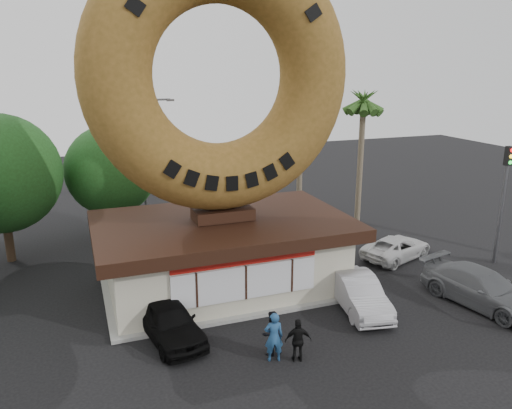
{
  "coord_description": "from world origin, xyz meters",
  "views": [
    {
      "loc": [
        -5.94,
        -14.3,
        9.89
      ],
      "look_at": [
        0.83,
        4.0,
        4.41
      ],
      "focal_mm": 35.0,
      "sensor_mm": 36.0,
      "label": 1
    }
  ],
  "objects": [
    {
      "name": "person_right",
      "position": [
        0.68,
        -0.56,
        0.79
      ],
      "size": [
        0.99,
        0.62,
        1.57
      ],
      "primitive_type": "imported",
      "rotation": [
        0.0,
        0.0,
        2.87
      ],
      "color": "black",
      "rests_on": "ground"
    },
    {
      "name": "person_left",
      "position": [
        -0.09,
        -0.24,
        0.9
      ],
      "size": [
        0.74,
        0.56,
        1.81
      ],
      "primitive_type": "imported",
      "rotation": [
        0.0,
        0.0,
        2.93
      ],
      "color": "navy",
      "rests_on": "ground"
    },
    {
      "name": "palm_near",
      "position": [
        7.5,
        14.0,
        8.41
      ],
      "size": [
        2.6,
        2.6,
        9.75
      ],
      "color": "#726651",
      "rests_on": "ground"
    },
    {
      "name": "tree_mid",
      "position": [
        -4.0,
        15.0,
        4.02
      ],
      "size": [
        5.2,
        5.2,
        6.63
      ],
      "color": "#473321",
      "rests_on": "ground"
    },
    {
      "name": "car_black",
      "position": [
        -3.19,
        2.48,
        0.72
      ],
      "size": [
        2.43,
        4.48,
        1.45
      ],
      "primitive_type": "imported",
      "rotation": [
        0.0,
        0.0,
        0.18
      ],
      "color": "black",
      "rests_on": "ground"
    },
    {
      "name": "car_white",
      "position": [
        9.61,
        6.3,
        0.59
      ],
      "size": [
        4.67,
        3.29,
        1.18
      ],
      "primitive_type": "imported",
      "rotation": [
        0.0,
        0.0,
        1.92
      ],
      "color": "silver",
      "rests_on": "ground"
    },
    {
      "name": "donut_shop",
      "position": [
        0.0,
        5.98,
        1.77
      ],
      "size": [
        11.2,
        7.2,
        3.8
      ],
      "color": "#BBB49F",
      "rests_on": "ground"
    },
    {
      "name": "street_lamp",
      "position": [
        -1.86,
        16.0,
        4.48
      ],
      "size": [
        2.11,
        0.2,
        8.0
      ],
      "color": "#59595E",
      "rests_on": "ground"
    },
    {
      "name": "car_grey",
      "position": [
        9.77,
        0.57,
        0.76
      ],
      "size": [
        3.21,
        5.6,
        1.53
      ],
      "primitive_type": "imported",
      "rotation": [
        0.0,
        0.0,
        0.21
      ],
      "color": "#5C5E61",
      "rests_on": "ground"
    },
    {
      "name": "ground",
      "position": [
        0.0,
        0.0,
        0.0
      ],
      "size": [
        90.0,
        90.0,
        0.0
      ],
      "primitive_type": "plane",
      "color": "black",
      "rests_on": "ground"
    },
    {
      "name": "car_silver",
      "position": [
        4.67,
        2.06,
        0.72
      ],
      "size": [
        2.25,
        4.55,
        1.43
      ],
      "primitive_type": "imported",
      "rotation": [
        0.0,
        0.0,
        -0.17
      ],
      "color": "#A8A7AC",
      "rests_on": "ground"
    },
    {
      "name": "person_center",
      "position": [
        -0.01,
        0.16,
        0.82
      ],
      "size": [
        0.93,
        0.81,
        1.64
      ],
      "primitive_type": "imported",
      "rotation": [
        0.0,
        0.0,
        3.41
      ],
      "color": "black",
      "rests_on": "ground"
    },
    {
      "name": "giant_donut",
      "position": [
        0.0,
        6.0,
        9.45
      ],
      "size": [
        11.3,
        2.88,
        11.3
      ],
      "primitive_type": "torus",
      "rotation": [
        1.57,
        0.0,
        0.0
      ],
      "color": "brown",
      "rests_on": "donut_shop"
    },
    {
      "name": "palm_far",
      "position": [
        11.0,
        12.5,
        7.48
      ],
      "size": [
        2.6,
        2.6,
        8.75
      ],
      "color": "#726651",
      "rests_on": "ground"
    },
    {
      "name": "tree_west",
      "position": [
        -9.5,
        13.0,
        4.64
      ],
      "size": [
        6.0,
        6.0,
        7.65
      ],
      "color": "#473321",
      "rests_on": "ground"
    },
    {
      "name": "traffic_signal",
      "position": [
        14.0,
        3.99,
        3.87
      ],
      "size": [
        0.3,
        0.38,
        6.07
      ],
      "color": "#59595E",
      "rests_on": "ground"
    }
  ]
}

